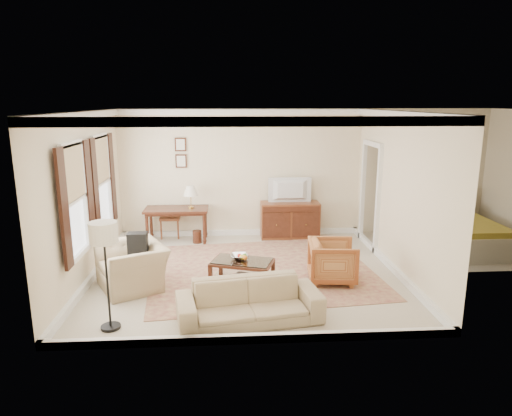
{
  "coord_description": "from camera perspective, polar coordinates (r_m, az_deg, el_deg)",
  "views": [
    {
      "loc": [
        -0.32,
        -7.82,
        3.06
      ],
      "look_at": [
        0.2,
        0.3,
        1.15
      ],
      "focal_mm": 32.0,
      "sensor_mm": 36.0,
      "label": 1
    }
  ],
  "objects": [
    {
      "name": "book_b",
      "position": [
        7.83,
        -0.36,
        -8.47
      ],
      "size": [
        0.28,
        0.09,
        0.38
      ],
      "primitive_type": "imported",
      "rotation": [
        0.0,
        0.0,
        -0.24
      ],
      "color": "brown",
      "rests_on": "coffee_table"
    },
    {
      "name": "backpack",
      "position": [
        7.93,
        -14.57,
        -4.21
      ],
      "size": [
        0.33,
        0.38,
        0.4
      ],
      "primitive_type": "cube",
      "rotation": [
        0.0,
        0.0,
        -1.18
      ],
      "color": "black",
      "rests_on": "club_armchair"
    },
    {
      "name": "doorway",
      "position": [
        10.0,
        14.05,
        1.36
      ],
      "size": [
        0.1,
        1.12,
        2.25
      ],
      "primitive_type": null,
      "color": "white",
      "rests_on": "room_shell"
    },
    {
      "name": "sofa",
      "position": [
        6.54,
        -0.84,
        -10.85
      ],
      "size": [
        2.09,
        0.92,
        0.79
      ],
      "primitive_type": "imported",
      "rotation": [
        0.0,
        0.0,
        0.17
      ],
      "color": "tan",
      "rests_on": "room_shell"
    },
    {
      "name": "framed_prints",
      "position": [
        10.41,
        -9.38,
        6.85
      ],
      "size": [
        0.25,
        0.04,
        0.68
      ],
      "primitive_type": null,
      "color": "#4A2215",
      "rests_on": "room_shell"
    },
    {
      "name": "window_rear",
      "position": [
        9.17,
        -18.68,
        3.02
      ],
      "size": [
        0.12,
        1.56,
        1.8
      ],
      "primitive_type": null,
      "color": "#CCB284",
      "rests_on": "room_shell"
    },
    {
      "name": "floor_lamp",
      "position": [
        6.36,
        -18.47,
        -3.88
      ],
      "size": [
        0.37,
        0.37,
        1.52
      ],
      "color": "black",
      "rests_on": "room_shell"
    },
    {
      "name": "room_shell",
      "position": [
        7.85,
        -1.33,
        8.9
      ],
      "size": [
        5.51,
        5.01,
        2.91
      ],
      "color": "beige",
      "rests_on": "ground"
    },
    {
      "name": "striped_armchair",
      "position": [
        8.02,
        9.56,
        -6.34
      ],
      "size": [
        0.81,
        0.85,
        0.81
      ],
      "primitive_type": "imported",
      "rotation": [
        0.0,
        0.0,
        1.47
      ],
      "color": "brown",
      "rests_on": "room_shell"
    },
    {
      "name": "writing_desk",
      "position": [
        10.23,
        -9.89,
        -0.63
      ],
      "size": [
        1.39,
        0.7,
        0.76
      ],
      "color": "#4A2215",
      "rests_on": "room_shell"
    },
    {
      "name": "tv",
      "position": [
        10.27,
        4.33,
        3.2
      ],
      "size": [
        0.93,
        0.53,
        0.12
      ],
      "primitive_type": "imported",
      "rotation": [
        0.0,
        0.0,
        3.14
      ],
      "color": "black",
      "rests_on": "sideboard"
    },
    {
      "name": "coffee_table",
      "position": [
        7.81,
        -1.73,
        -7.27
      ],
      "size": [
        1.16,
        0.89,
        0.43
      ],
      "rotation": [
        0.0,
        0.0,
        -0.32
      ],
      "color": "#4A2215",
      "rests_on": "room_shell"
    },
    {
      "name": "book_a",
      "position": [
        7.89,
        -2.67,
        -8.29
      ],
      "size": [
        0.27,
        0.14,
        0.38
      ],
      "primitive_type": "imported",
      "rotation": [
        0.0,
        0.0,
        -0.4
      ],
      "color": "brown",
      "rests_on": "coffee_table"
    },
    {
      "name": "desk_lamp",
      "position": [
        10.12,
        -8.16,
        1.38
      ],
      "size": [
        0.32,
        0.32,
        0.5
      ],
      "primitive_type": null,
      "color": "silver",
      "rests_on": "writing_desk"
    },
    {
      "name": "sideboard",
      "position": [
        10.48,
        4.24,
        -1.48
      ],
      "size": [
        1.33,
        0.51,
        0.82
      ],
      "primitive_type": "cube",
      "color": "brown",
      "rests_on": "room_shell"
    },
    {
      "name": "rug",
      "position": [
        8.53,
        0.67,
        -7.77
      ],
      "size": [
        4.35,
        3.84,
        0.01
      ],
      "primitive_type": "cube",
      "rotation": [
        0.0,
        0.0,
        0.1
      ],
      "color": "maroon",
      "rests_on": "room_shell"
    },
    {
      "name": "fruit_bowl",
      "position": [
        7.84,
        -2.12,
        -5.97
      ],
      "size": [
        0.42,
        0.42,
        0.1
      ],
      "primitive_type": "imported",
      "color": "silver",
      "rests_on": "coffee_table"
    },
    {
      "name": "window_front",
      "position": [
        7.66,
        -21.68,
        0.89
      ],
      "size": [
        0.12,
        1.56,
        1.8
      ],
      "primitive_type": null,
      "color": "#CCB284",
      "rests_on": "room_shell"
    },
    {
      "name": "desk_chair",
      "position": [
        10.62,
        -10.69,
        -0.84
      ],
      "size": [
        0.54,
        0.54,
        1.05
      ],
      "primitive_type": null,
      "rotation": [
        0.0,
        0.0,
        -0.23
      ],
      "color": "brown",
      "rests_on": "room_shell"
    },
    {
      "name": "annex_bedroom",
      "position": [
        10.54,
        23.67,
        -2.89
      ],
      "size": [
        3.0,
        2.7,
        2.9
      ],
      "color": "beige",
      "rests_on": "ground"
    },
    {
      "name": "club_armchair",
      "position": [
        7.92,
        -15.25,
        -6.18
      ],
      "size": [
        1.18,
        1.35,
        0.99
      ],
      "primitive_type": "imported",
      "rotation": [
        0.0,
        0.0,
        -1.09
      ],
      "color": "tan",
      "rests_on": "room_shell"
    }
  ]
}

